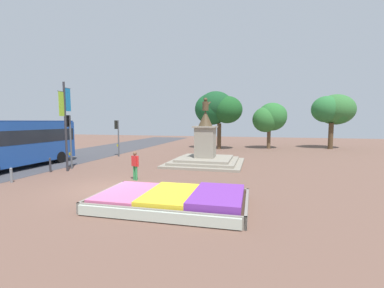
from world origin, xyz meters
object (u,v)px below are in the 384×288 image
at_px(banner_pole, 65,121).
at_px(statue_monument, 205,152).
at_px(traffic_light_far_corner, 117,132).
at_px(kerb_bollard_mid_b, 50,165).
at_px(flower_planter, 174,200).
at_px(pedestrian_with_handbag, 135,164).
at_px(traffic_light_mid_block, 69,132).
at_px(kerb_bollard_mid_a, 11,175).
at_px(city_bus, 14,141).

bearing_deg(banner_pole, statue_monument, 30.96).
distance_m(traffic_light_far_corner, kerb_bollard_mid_b, 8.03).
relative_size(flower_planter, pedestrian_with_handbag, 3.71).
bearing_deg(traffic_light_far_corner, banner_pole, -86.32).
bearing_deg(traffic_light_far_corner, traffic_light_mid_block, -89.50).
distance_m(statue_monument, banner_pole, 10.07).
relative_size(traffic_light_far_corner, kerb_bollard_mid_a, 4.13).
bearing_deg(kerb_bollard_mid_a, kerb_bollard_mid_b, 93.21).
relative_size(traffic_light_far_corner, banner_pole, 0.58).
height_order(flower_planter, banner_pole, banner_pole).
bearing_deg(pedestrian_with_handbag, traffic_light_far_corner, 125.50).
xyz_separation_m(traffic_light_far_corner, banner_pole, (0.47, -7.24, 0.97)).
xyz_separation_m(traffic_light_mid_block, traffic_light_far_corner, (-0.06, 6.44, -0.22)).
bearing_deg(pedestrian_with_handbag, flower_planter, -46.69).
relative_size(banner_pole, pedestrian_with_handbag, 3.61).
distance_m(traffic_light_far_corner, pedestrian_with_handbag, 10.55).
distance_m(flower_planter, city_bus, 14.20).
bearing_deg(kerb_bollard_mid_b, flower_planter, -24.06).
relative_size(city_bus, pedestrian_with_handbag, 5.63).
bearing_deg(kerb_bollard_mid_a, traffic_light_mid_block, 86.32).
distance_m(flower_planter, banner_pole, 10.86).
relative_size(traffic_light_mid_block, pedestrian_with_handbag, 2.30).
bearing_deg(kerb_bollard_mid_a, banner_pole, 78.83).
distance_m(banner_pole, kerb_bollard_mid_a, 4.55).
bearing_deg(kerb_bollard_mid_b, city_bus, 173.44).
bearing_deg(kerb_bollard_mid_b, statue_monument, 31.20).
bearing_deg(traffic_light_mid_block, traffic_light_far_corner, 90.50).
distance_m(statue_monument, kerb_bollard_mid_b, 10.80).
bearing_deg(city_bus, traffic_light_mid_block, 14.84).
relative_size(banner_pole, kerb_bollard_mid_a, 7.15).
height_order(flower_planter, city_bus, city_bus).
relative_size(traffic_light_mid_block, banner_pole, 0.64).
xyz_separation_m(traffic_light_far_corner, kerb_bollard_mid_b, (-0.38, -7.80, -1.85)).
relative_size(traffic_light_mid_block, kerb_bollard_mid_a, 4.55).
bearing_deg(kerb_bollard_mid_a, pedestrian_with_handbag, 19.19).
xyz_separation_m(traffic_light_mid_block, kerb_bollard_mid_b, (-0.44, -1.36, -2.07)).
xyz_separation_m(statue_monument, traffic_light_mid_block, (-8.80, -4.24, 1.65)).
bearing_deg(flower_planter, traffic_light_mid_block, 148.66).
bearing_deg(traffic_light_mid_block, pedestrian_with_handbag, -18.95).
bearing_deg(statue_monument, traffic_light_mid_block, -154.30).
relative_size(flower_planter, banner_pole, 1.03).
bearing_deg(pedestrian_with_handbag, kerb_bollard_mid_b, 173.74).
relative_size(statue_monument, kerb_bollard_mid_b, 5.94).
height_order(banner_pole, kerb_bollard_mid_b, banner_pole).
bearing_deg(statue_monument, traffic_light_far_corner, 165.99).
bearing_deg(flower_planter, pedestrian_with_handbag, 133.31).
bearing_deg(traffic_light_far_corner, statue_monument, -14.01).
distance_m(traffic_light_mid_block, traffic_light_far_corner, 6.45).
bearing_deg(traffic_light_mid_block, statue_monument, 25.70).
xyz_separation_m(statue_monument, city_bus, (-12.50, -5.22, 1.02)).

